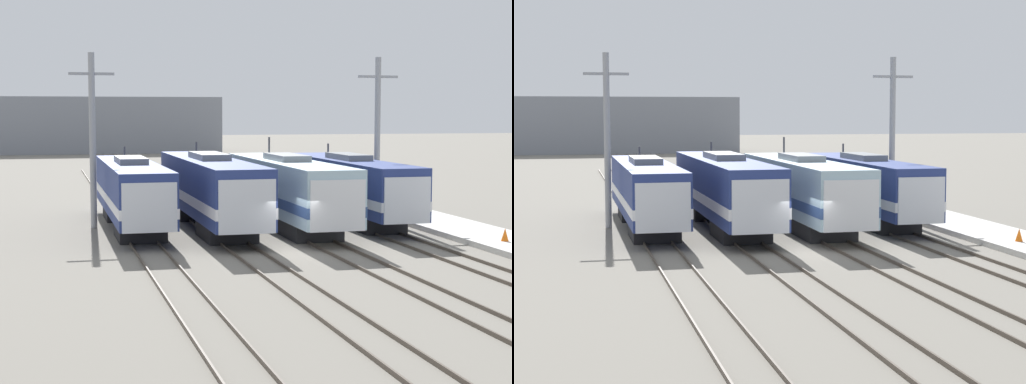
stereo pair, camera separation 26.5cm
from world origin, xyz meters
The scene contains 14 objects.
ground_plane centered at (0.00, 0.00, 0.00)m, with size 400.00×400.00×0.00m, color slate.
rail_pair_far_left centered at (-6.70, 0.00, 0.07)m, with size 1.51×120.00×0.15m.
rail_pair_center_left centered at (-2.23, 0.00, 0.07)m, with size 1.51×120.00×0.15m.
rail_pair_center_right centered at (2.23, 0.00, 0.07)m, with size 1.51×120.00×0.15m.
rail_pair_far_right centered at (6.70, 0.00, 0.07)m, with size 1.51×120.00×0.15m.
locomotive_far_left centered at (-6.70, 9.67, 2.14)m, with size 2.95×17.83×4.61m.
locomotive_center_left centered at (-2.23, 8.76, 2.25)m, with size 3.09×19.34×4.88m.
locomotive_center_right centered at (2.23, 8.00, 2.20)m, with size 3.10×18.23×5.18m.
locomotive_far_right centered at (6.70, 9.67, 2.16)m, with size 2.84×17.88×4.67m.
catenary_tower_left centered at (-8.83, 10.75, 5.26)m, with size 2.61×0.37×10.17m.
catenary_tower_right centered at (8.81, 10.75, 5.26)m, with size 2.61×0.37×10.17m.
platform centered at (11.24, 0.00, 0.15)m, with size 4.00×120.00×0.29m.
traffic_cone centered at (10.83, -1.38, 0.62)m, with size 0.39×0.39×0.65m.
depot_building centered at (-3.72, 104.46, 4.54)m, with size 41.02×14.05×9.08m.
Camera 2 is at (-11.32, -39.71, 6.81)m, focal length 60.00 mm.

